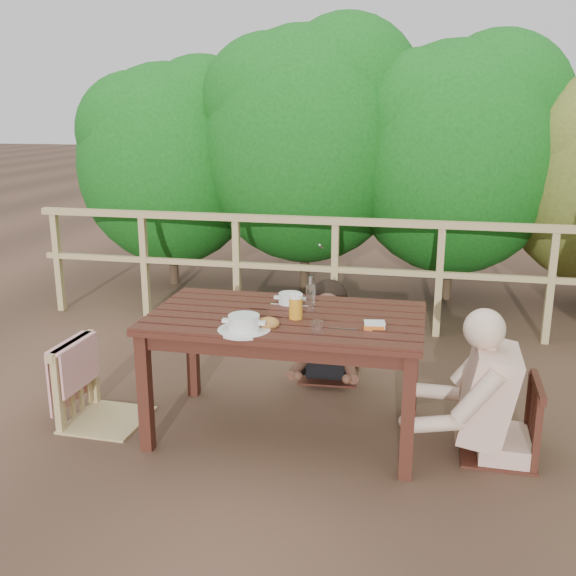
% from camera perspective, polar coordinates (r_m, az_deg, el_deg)
% --- Properties ---
extents(ground, '(60.00, 60.00, 0.00)m').
position_cam_1_polar(ground, '(4.17, -0.15, -12.21)').
color(ground, brown).
rests_on(ground, ground).
extents(table, '(1.60, 0.90, 0.74)m').
position_cam_1_polar(table, '(4.01, -0.15, -7.52)').
color(table, '#361710').
rests_on(table, ground).
extents(chair_left, '(0.50, 0.50, 0.98)m').
position_cam_1_polar(chair_left, '(4.25, -15.72, -5.08)').
color(chair_left, tan).
rests_on(chair_left, ground).
extents(chair_far, '(0.44, 0.44, 0.84)m').
position_cam_1_polar(chair_far, '(4.81, 3.64, -2.94)').
color(chair_far, '#361710').
rests_on(chair_far, ground).
extents(chair_right, '(0.44, 0.44, 0.86)m').
position_cam_1_polar(chair_right, '(3.92, 18.05, -7.88)').
color(chair_right, '#361710').
rests_on(chair_right, ground).
extents(woman, '(0.50, 0.61, 1.17)m').
position_cam_1_polar(woman, '(4.78, 3.71, -1.01)').
color(woman, black).
rests_on(woman, ground).
extents(diner_right, '(0.71, 0.58, 1.42)m').
position_cam_1_polar(diner_right, '(3.83, 18.84, -4.08)').
color(diner_right, '#DAAA94').
rests_on(diner_right, ground).
extents(railing, '(5.60, 0.10, 1.01)m').
position_cam_1_polar(railing, '(5.84, 4.05, 1.18)').
color(railing, tan).
rests_on(railing, ground).
extents(hedge_row, '(6.60, 1.60, 3.80)m').
position_cam_1_polar(hedge_row, '(6.82, 9.23, 14.89)').
color(hedge_row, '#114E13').
rests_on(hedge_row, ground).
extents(soup_near, '(0.29, 0.29, 0.10)m').
position_cam_1_polar(soup_near, '(3.61, -3.82, -3.08)').
color(soup_near, white).
rests_on(soup_near, table).
extents(soup_far, '(0.24, 0.24, 0.08)m').
position_cam_1_polar(soup_far, '(4.08, 0.19, -0.99)').
color(soup_far, white).
rests_on(soup_far, table).
extents(bread_roll, '(0.12, 0.09, 0.07)m').
position_cam_1_polar(bread_roll, '(3.66, -1.66, -3.04)').
color(bread_roll, '#A26934').
rests_on(bread_roll, table).
extents(beer_glass, '(0.08, 0.08, 0.16)m').
position_cam_1_polar(beer_glass, '(3.78, 0.67, -1.70)').
color(beer_glass, orange).
rests_on(beer_glass, table).
extents(bottle, '(0.06, 0.06, 0.23)m').
position_cam_1_polar(bottle, '(3.89, 1.96, -0.66)').
color(bottle, silver).
rests_on(bottle, table).
extents(tumbler, '(0.07, 0.07, 0.08)m').
position_cam_1_polar(tumbler, '(3.56, 2.52, -3.47)').
color(tumbler, silver).
rests_on(tumbler, table).
extents(butter_tub, '(0.13, 0.10, 0.05)m').
position_cam_1_polar(butter_tub, '(3.67, 7.47, -3.28)').
color(butter_tub, white).
rests_on(butter_tub, table).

